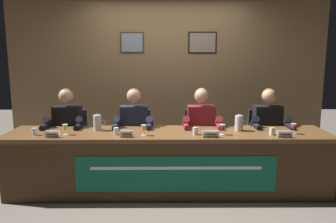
{
  "coord_description": "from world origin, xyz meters",
  "views": [
    {
      "loc": [
        -0.03,
        -3.92,
        1.69
      ],
      "look_at": [
        0.0,
        0.0,
        1.0
      ],
      "focal_mm": 35.62,
      "sensor_mm": 36.0,
      "label": 1
    }
  ],
  "objects_px": {
    "juice_glass_far_left": "(65,128)",
    "chair_far_right": "(264,144)",
    "panelist_center_right": "(202,128)",
    "nameplate_center_right": "(211,134)",
    "nameplate_center_left": "(127,134)",
    "water_pitcher_left_side": "(97,123)",
    "water_pitcher_right_side": "(239,123)",
    "juice_glass_far_right": "(294,127)",
    "water_cup_far_left": "(35,132)",
    "nameplate_far_right": "(285,134)",
    "chair_center_right": "(200,144)",
    "juice_glass_center_left": "(144,128)",
    "water_cup_far_right": "(272,132)",
    "water_cup_center_right": "(195,131)",
    "chair_far_left": "(71,144)",
    "conference_table": "(168,153)",
    "panelist_far_left": "(66,128)",
    "nameplate_far_left": "(52,134)",
    "juice_glass_center_right": "(222,128)",
    "panelist_far_right": "(269,128)",
    "chair_center_left": "(136,144)",
    "water_cup_center_left": "(116,132)",
    "panelist_center_left": "(134,128)"
  },
  "relations": [
    {
      "from": "juice_glass_far_left",
      "to": "chair_far_right",
      "type": "distance_m",
      "value": 2.65
    },
    {
      "from": "panelist_center_right",
      "to": "nameplate_center_right",
      "type": "bearing_deg",
      "value": -86.91
    },
    {
      "from": "nameplate_center_left",
      "to": "water_pitcher_left_side",
      "type": "height_order",
      "value": "water_pitcher_left_side"
    },
    {
      "from": "water_pitcher_right_side",
      "to": "juice_glass_far_right",
      "type": "bearing_deg",
      "value": -15.28
    },
    {
      "from": "water_cup_far_left",
      "to": "nameplate_far_right",
      "type": "bearing_deg",
      "value": -2.55
    },
    {
      "from": "water_cup_far_left",
      "to": "juice_glass_far_right",
      "type": "distance_m",
      "value": 3.02
    },
    {
      "from": "nameplate_center_left",
      "to": "chair_center_right",
      "type": "relative_size",
      "value": 0.17
    },
    {
      "from": "juice_glass_center_left",
      "to": "chair_center_right",
      "type": "height_order",
      "value": "chair_center_right"
    },
    {
      "from": "panelist_center_right",
      "to": "water_cup_far_right",
      "type": "bearing_deg",
      "value": -33.99
    },
    {
      "from": "panelist_center_right",
      "to": "juice_glass_far_right",
      "type": "bearing_deg",
      "value": -24.31
    },
    {
      "from": "water_cup_center_right",
      "to": "chair_far_left",
      "type": "bearing_deg",
      "value": 157.18
    },
    {
      "from": "conference_table",
      "to": "chair_center_right",
      "type": "relative_size",
      "value": 4.26
    },
    {
      "from": "panelist_far_left",
      "to": "water_cup_far_right",
      "type": "bearing_deg",
      "value": -11.43
    },
    {
      "from": "nameplate_far_left",
      "to": "chair_far_right",
      "type": "relative_size",
      "value": 0.18
    },
    {
      "from": "chair_center_right",
      "to": "juice_glass_far_right",
      "type": "height_order",
      "value": "chair_center_right"
    },
    {
      "from": "nameplate_far_left",
      "to": "nameplate_far_right",
      "type": "relative_size",
      "value": 0.96
    },
    {
      "from": "panelist_far_left",
      "to": "juice_glass_center_right",
      "type": "height_order",
      "value": "panelist_far_left"
    },
    {
      "from": "water_cup_far_right",
      "to": "nameplate_far_right",
      "type": "bearing_deg",
      "value": -48.96
    },
    {
      "from": "panelist_far_right",
      "to": "nameplate_far_right",
      "type": "xyz_separation_m",
      "value": [
        -0.02,
        -0.64,
        0.07
      ]
    },
    {
      "from": "chair_center_left",
      "to": "nameplate_far_right",
      "type": "distance_m",
      "value": 1.98
    },
    {
      "from": "juice_glass_center_left",
      "to": "chair_center_right",
      "type": "bearing_deg",
      "value": 45.0
    },
    {
      "from": "panelist_far_left",
      "to": "water_cup_far_left",
      "type": "distance_m",
      "value": 0.55
    },
    {
      "from": "chair_center_right",
      "to": "nameplate_far_right",
      "type": "relative_size",
      "value": 5.34
    },
    {
      "from": "water_cup_center_left",
      "to": "water_pitcher_right_side",
      "type": "xyz_separation_m",
      "value": [
        1.47,
        0.19,
        0.06
      ]
    },
    {
      "from": "nameplate_center_right",
      "to": "juice_glass_center_right",
      "type": "distance_m",
      "value": 0.2
    },
    {
      "from": "panelist_center_left",
      "to": "juice_glass_center_right",
      "type": "height_order",
      "value": "panelist_center_left"
    },
    {
      "from": "nameplate_center_right",
      "to": "nameplate_far_right",
      "type": "relative_size",
      "value": 1.06
    },
    {
      "from": "juice_glass_center_left",
      "to": "nameplate_far_left",
      "type": "bearing_deg",
      "value": -175.11
    },
    {
      "from": "chair_center_left",
      "to": "panelist_far_right",
      "type": "distance_m",
      "value": 1.81
    },
    {
      "from": "water_cup_far_left",
      "to": "chair_far_right",
      "type": "xyz_separation_m",
      "value": [
        2.88,
        0.71,
        -0.34
      ]
    },
    {
      "from": "chair_center_left",
      "to": "water_cup_far_right",
      "type": "xyz_separation_m",
      "value": [
        1.65,
        -0.71,
        0.34
      ]
    },
    {
      "from": "conference_table",
      "to": "panelist_far_left",
      "type": "distance_m",
      "value": 1.43
    },
    {
      "from": "chair_far_left",
      "to": "juice_glass_center_left",
      "type": "relative_size",
      "value": 7.3
    },
    {
      "from": "water_cup_center_left",
      "to": "nameplate_center_right",
      "type": "bearing_deg",
      "value": -7.02
    },
    {
      "from": "panelist_center_left",
      "to": "panelist_center_right",
      "type": "distance_m",
      "value": 0.89
    },
    {
      "from": "juice_glass_far_left",
      "to": "nameplate_center_left",
      "type": "relative_size",
      "value": 0.82
    },
    {
      "from": "conference_table",
      "to": "juice_glass_center_left",
      "type": "relative_size",
      "value": 31.13
    },
    {
      "from": "water_pitcher_left_side",
      "to": "water_pitcher_right_side",
      "type": "distance_m",
      "value": 1.74
    },
    {
      "from": "juice_glass_center_right",
      "to": "water_cup_far_right",
      "type": "relative_size",
      "value": 1.46
    },
    {
      "from": "nameplate_center_left",
      "to": "chair_far_left",
      "type": "bearing_deg",
      "value": 137.1
    },
    {
      "from": "nameplate_far_left",
      "to": "nameplate_center_right",
      "type": "distance_m",
      "value": 1.79
    },
    {
      "from": "panelist_far_left",
      "to": "panelist_center_right",
      "type": "distance_m",
      "value": 1.78
    },
    {
      "from": "nameplate_far_left",
      "to": "nameplate_center_right",
      "type": "xyz_separation_m",
      "value": [
        1.79,
        -0.01,
        0.0
      ]
    },
    {
      "from": "chair_center_right",
      "to": "nameplate_far_right",
      "type": "distance_m",
      "value": 1.25
    },
    {
      "from": "juice_glass_center_left",
      "to": "water_cup_far_right",
      "type": "relative_size",
      "value": 1.46
    },
    {
      "from": "panelist_center_right",
      "to": "chair_center_left",
      "type": "bearing_deg",
      "value": 167.36
    },
    {
      "from": "chair_center_right",
      "to": "juice_glass_far_right",
      "type": "bearing_deg",
      "value": -32.84
    },
    {
      "from": "water_cup_far_left",
      "to": "panelist_far_left",
      "type": "bearing_deg",
      "value": 67.44
    },
    {
      "from": "conference_table",
      "to": "juice_glass_center_right",
      "type": "distance_m",
      "value": 0.7
    },
    {
      "from": "chair_far_right",
      "to": "panelist_center_left",
      "type": "bearing_deg",
      "value": -173.6
    }
  ]
}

